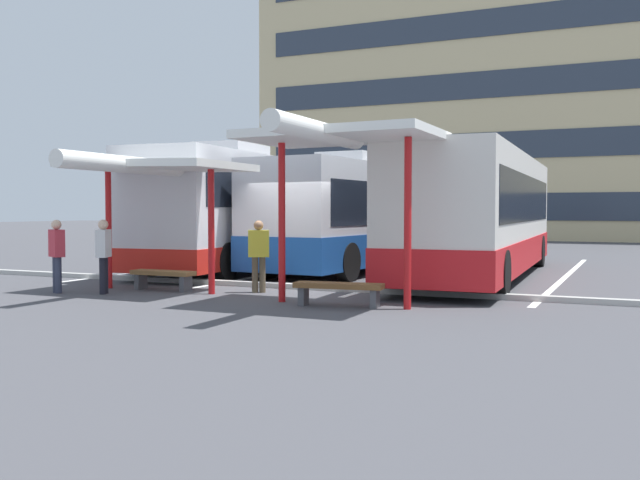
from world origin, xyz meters
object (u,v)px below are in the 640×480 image
(waiting_shelter_0, at_px, (150,169))
(bench_1, at_px, (339,289))
(coach_bus_0, at_px, (253,211))
(coach_bus_2, at_px, (481,216))
(waiting_passenger_0, at_px, (57,251))
(waiting_passenger_2, at_px, (259,251))
(coach_bus_1, at_px, (375,217))
(bench_0, at_px, (163,276))
(waiting_passenger_1, at_px, (103,251))
(waiting_shelter_1, at_px, (337,140))

(waiting_shelter_0, relative_size, bench_1, 2.47)
(coach_bus_0, height_order, coach_bus_2, coach_bus_0)
(waiting_passenger_0, relative_size, waiting_passenger_2, 1.01)
(waiting_shelter_0, distance_m, bench_1, 5.31)
(waiting_passenger_0, bearing_deg, coach_bus_1, 66.77)
(coach_bus_0, relative_size, bench_0, 7.48)
(coach_bus_2, xyz_separation_m, waiting_shelter_0, (-5.95, -6.54, 1.07))
(coach_bus_1, distance_m, bench_0, 8.41)
(coach_bus_0, xyz_separation_m, bench_0, (1.31, -6.42, -1.46))
(coach_bus_0, xyz_separation_m, bench_1, (6.02, -7.28, -1.46))
(waiting_shelter_0, relative_size, waiting_passenger_2, 2.70)
(bench_0, distance_m, waiting_passenger_2, 2.35)
(waiting_passenger_0, height_order, waiting_passenger_1, waiting_passenger_1)
(waiting_passenger_0, xyz_separation_m, waiting_passenger_2, (4.02, 1.89, -0.01))
(bench_1, distance_m, waiting_passenger_1, 5.49)
(coach_bus_0, height_order, waiting_shelter_1, coach_bus_0)
(waiting_shelter_0, bearing_deg, bench_1, -5.43)
(waiting_passenger_2, bearing_deg, bench_0, -167.28)
(coach_bus_0, height_order, waiting_passenger_1, coach_bus_0)
(bench_0, xyz_separation_m, waiting_passenger_0, (-1.81, -1.39, 0.59))
(coach_bus_0, relative_size, waiting_shelter_1, 2.80)
(coach_bus_1, relative_size, bench_0, 7.82)
(waiting_shelter_1, bearing_deg, waiting_passenger_1, -178.21)
(waiting_shelter_0, distance_m, waiting_passenger_2, 3.02)
(waiting_shelter_1, bearing_deg, coach_bus_2, 80.02)
(coach_bus_0, height_order, bench_1, coach_bus_0)
(coach_bus_0, xyz_separation_m, waiting_passenger_1, (0.56, -7.52, -0.86))
(waiting_shelter_1, bearing_deg, bench_1, 90.00)
(coach_bus_2, height_order, bench_0, coach_bus_2)
(bench_0, bearing_deg, waiting_passenger_1, -123.83)
(waiting_shelter_1, bearing_deg, waiting_shelter_0, 173.71)
(coach_bus_1, distance_m, waiting_shelter_0, 8.79)
(waiting_passenger_2, bearing_deg, bench_1, -28.72)
(waiting_shelter_1, relative_size, waiting_passenger_0, 2.57)
(coach_bus_1, relative_size, bench_1, 6.95)
(waiting_passenger_0, bearing_deg, waiting_shelter_0, 28.22)
(coach_bus_0, height_order, waiting_passenger_0, coach_bus_0)
(coach_bus_0, distance_m, waiting_passenger_2, 6.94)
(waiting_shelter_1, xyz_separation_m, waiting_passenger_1, (-5.45, -0.17, -2.21))
(bench_0, height_order, waiting_passenger_1, waiting_passenger_1)
(coach_bus_2, bearing_deg, waiting_passenger_2, -123.63)
(waiting_passenger_0, bearing_deg, bench_0, 37.53)
(coach_bus_1, relative_size, waiting_passenger_1, 7.48)
(waiting_shelter_1, bearing_deg, waiting_passenger_0, -176.04)
(waiting_passenger_1, relative_size, waiting_passenger_2, 1.01)
(waiting_shelter_1, height_order, bench_1, waiting_shelter_1)
(waiting_shelter_0, height_order, waiting_passenger_0, waiting_shelter_0)
(coach_bus_1, xyz_separation_m, bench_0, (-2.23, -8.01, -1.27))
(bench_1, bearing_deg, waiting_shelter_0, 174.57)
(bench_0, distance_m, bench_1, 4.79)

